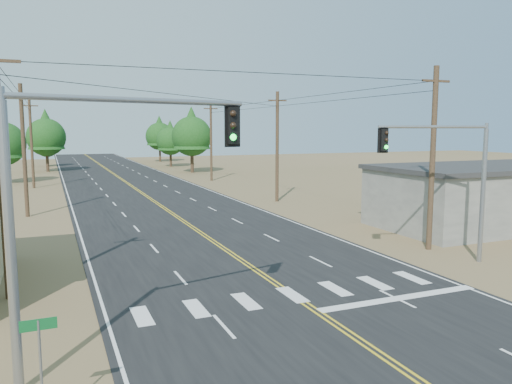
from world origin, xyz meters
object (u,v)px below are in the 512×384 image
street_sign (40,356)px  building_right (486,197)px  signal_mast_left (91,183)px  signal_mast_right (454,169)px

street_sign → building_right: bearing=25.7°
signal_mast_left → street_sign: signal_mast_left is taller
building_right → street_sign: bearing=-153.6°
building_right → street_sign: building_right is taller
signal_mast_left → street_sign: size_ratio=2.97×
building_right → signal_mast_left: signal_mast_left is taller
signal_mast_left → street_sign: (-1.40, -2.50, -3.50)m
street_sign → signal_mast_left: bearing=60.0°
building_right → signal_mast_left: (-26.79, -11.50, 3.23)m
signal_mast_left → signal_mast_right: signal_mast_left is taller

